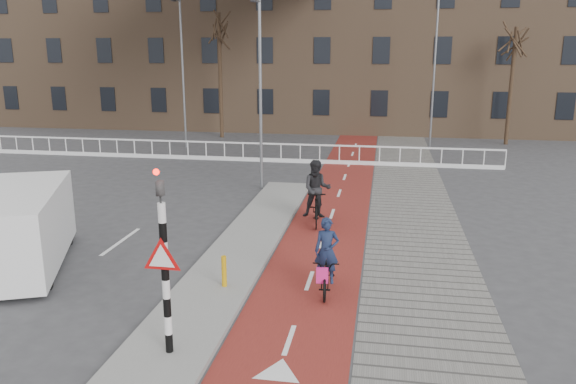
# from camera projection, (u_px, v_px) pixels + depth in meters

# --- Properties ---
(ground) EXTENTS (120.00, 120.00, 0.00)m
(ground) POSITION_uv_depth(u_px,v_px,m) (230.00, 312.00, 12.32)
(ground) COLOR #38383A
(ground) RESTS_ON ground
(bike_lane) EXTENTS (2.50, 60.00, 0.01)m
(bike_lane) POSITION_uv_depth(u_px,v_px,m) (337.00, 199.00, 21.63)
(bike_lane) COLOR maroon
(bike_lane) RESTS_ON ground
(sidewalk) EXTENTS (3.00, 60.00, 0.01)m
(sidewalk) POSITION_uv_depth(u_px,v_px,m) (411.00, 203.00, 21.17)
(sidewalk) COLOR slate
(sidewalk) RESTS_ON ground
(curb_island) EXTENTS (1.80, 16.00, 0.12)m
(curb_island) POSITION_uv_depth(u_px,v_px,m) (243.00, 247.00, 16.25)
(curb_island) COLOR gray
(curb_island) RESTS_ON ground
(traffic_signal) EXTENTS (0.80, 0.80, 3.68)m
(traffic_signal) POSITION_uv_depth(u_px,v_px,m) (164.00, 258.00, 10.00)
(traffic_signal) COLOR black
(traffic_signal) RESTS_ON curb_island
(bollard) EXTENTS (0.12, 0.12, 0.76)m
(bollard) POSITION_uv_depth(u_px,v_px,m) (224.00, 271.00, 13.30)
(bollard) COLOR #CC940B
(bollard) RESTS_ON curb_island
(cyclist_near) EXTENTS (0.72, 1.76, 1.82)m
(cyclist_near) POSITION_uv_depth(u_px,v_px,m) (326.00, 268.00, 13.20)
(cyclist_near) COLOR black
(cyclist_near) RESTS_ON bike_lane
(cyclist_far) EXTENTS (1.00, 2.08, 2.15)m
(cyclist_far) POSITION_uv_depth(u_px,v_px,m) (317.00, 198.00, 18.33)
(cyclist_far) COLOR black
(cyclist_far) RESTS_ON bike_lane
(van) EXTENTS (3.64, 5.22, 2.08)m
(van) POSITION_uv_depth(u_px,v_px,m) (21.00, 228.00, 14.61)
(van) COLOR white
(van) RESTS_ON ground
(railing) EXTENTS (28.00, 0.10, 0.99)m
(railing) POSITION_uv_depth(u_px,v_px,m) (225.00, 155.00, 29.32)
(railing) COLOR silver
(railing) RESTS_ON ground
(townhouse_row) EXTENTS (46.00, 10.00, 15.90)m
(townhouse_row) POSITION_uv_depth(u_px,v_px,m) (304.00, 20.00, 41.49)
(townhouse_row) COLOR #7F6047
(townhouse_row) RESTS_ON ground
(tree_mid) EXTENTS (0.24, 0.24, 7.92)m
(tree_mid) POSITION_uv_depth(u_px,v_px,m) (220.00, 76.00, 36.33)
(tree_mid) COLOR black
(tree_mid) RESTS_ON ground
(tree_right) EXTENTS (0.24, 0.24, 6.94)m
(tree_right) POSITION_uv_depth(u_px,v_px,m) (511.00, 87.00, 33.58)
(tree_right) COLOR black
(tree_right) RESTS_ON ground
(streetlight_near) EXTENTS (0.12, 0.12, 7.51)m
(streetlight_near) POSITION_uv_depth(u_px,v_px,m) (261.00, 98.00, 22.39)
(streetlight_near) COLOR slate
(streetlight_near) RESTS_ON ground
(streetlight_left) EXTENTS (0.12, 0.12, 8.38)m
(streetlight_left) POSITION_uv_depth(u_px,v_px,m) (183.00, 75.00, 32.35)
(streetlight_left) COLOR slate
(streetlight_left) RESTS_ON ground
(streetlight_right) EXTENTS (0.12, 0.12, 8.83)m
(streetlight_right) POSITION_uv_depth(u_px,v_px,m) (434.00, 71.00, 32.45)
(streetlight_right) COLOR slate
(streetlight_right) RESTS_ON ground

